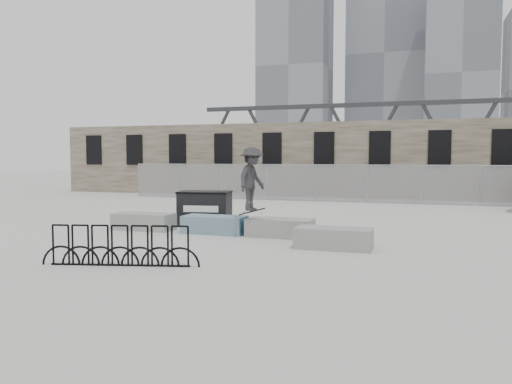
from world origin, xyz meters
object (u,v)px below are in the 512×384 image
(planter_offset, at_px, (334,237))
(skateboarder, at_px, (252,179))
(planter_center_right, at_px, (280,227))
(dumpster, at_px, (205,208))
(bike_rack, at_px, (120,246))
(planter_far_left, at_px, (144,221))
(planter_center_left, at_px, (215,224))

(planter_offset, bearing_deg, skateboarder, 158.26)
(planter_center_right, relative_size, dumpster, 1.01)
(dumpster, distance_m, bike_rack, 6.88)
(planter_far_left, bearing_deg, planter_center_left, 0.98)
(planter_far_left, relative_size, planter_center_left, 1.00)
(planter_center_left, relative_size, skateboarder, 0.98)
(planter_offset, xyz_separation_m, dumpster, (-5.13, 3.22, 0.31))
(bike_rack, bearing_deg, dumpster, 98.18)
(planter_center_right, height_order, bike_rack, bike_rack)
(planter_center_left, bearing_deg, planter_far_left, -179.02)
(planter_offset, relative_size, dumpster, 1.01)
(planter_offset, height_order, dumpster, dumpster)
(planter_center_right, bearing_deg, planter_far_left, 179.91)
(planter_far_left, xyz_separation_m, planter_center_right, (4.70, -0.01, 0.00))
(planter_center_right, distance_m, planter_offset, 2.36)
(planter_center_left, height_order, planter_center_right, same)
(planter_center_left, distance_m, planter_offset, 4.30)
(planter_offset, bearing_deg, planter_center_right, 142.15)
(dumpster, height_order, bike_rack, dumpster)
(planter_center_left, distance_m, bike_rack, 5.09)
(planter_far_left, bearing_deg, bike_rack, -64.41)
(planter_center_right, xyz_separation_m, planter_offset, (1.86, -1.45, 0.00))
(planter_far_left, xyz_separation_m, planter_offset, (6.57, -1.46, 0.00))
(planter_center_left, height_order, skateboarder, skateboarder)
(planter_far_left, xyz_separation_m, skateboarder, (3.94, -0.41, 1.46))
(skateboarder, bearing_deg, bike_rack, 173.22)
(planter_far_left, bearing_deg, skateboarder, -5.92)
(planter_center_left, relative_size, planter_center_right, 1.00)
(planter_far_left, distance_m, dumpster, 2.29)
(bike_rack, bearing_deg, planter_center_left, 88.59)
(planter_center_left, distance_m, planter_center_right, 2.17)
(dumpster, bearing_deg, planter_center_right, -37.34)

